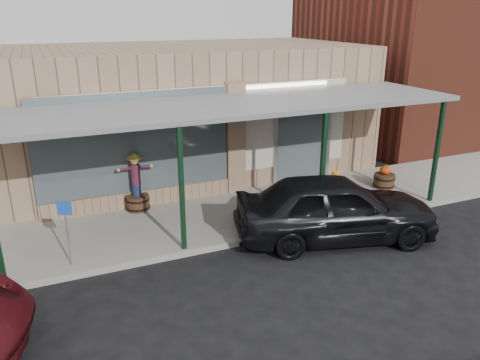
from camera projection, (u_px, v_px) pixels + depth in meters
name	position (u px, v px, depth m)	size (l,w,h in m)	color
ground	(300.00, 284.00, 9.52)	(120.00, 120.00, 0.00)	black
sidewalk	(233.00, 215.00, 12.61)	(40.00, 3.20, 0.15)	gray
storefront	(181.00, 110.00, 15.87)	(12.00, 6.25, 4.20)	#98795D
awning	(233.00, 107.00, 11.58)	(12.00, 3.00, 3.04)	slate
block_buildings_near	(224.00, 55.00, 16.95)	(61.00, 8.00, 8.00)	brown
barrel_scarecrow	(137.00, 191.00, 12.58)	(0.97, 0.74, 1.61)	#4A321D
barrel_pumpkin	(384.00, 179.00, 14.31)	(0.79, 0.79, 0.74)	#4A321D
handicap_sign	(66.00, 225.00, 9.66)	(0.28, 0.14, 1.46)	gray
parked_sedan	(335.00, 208.00, 11.18)	(5.12, 3.11, 1.63)	black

